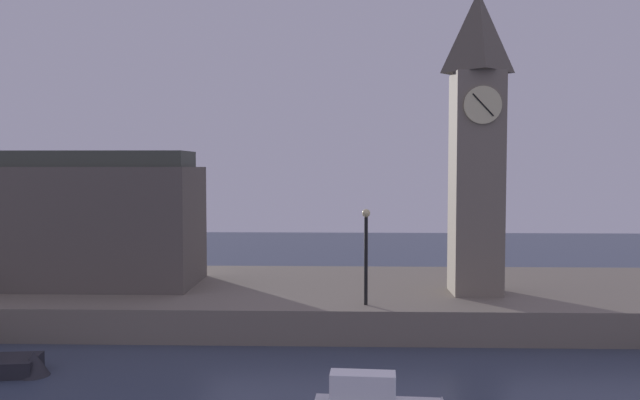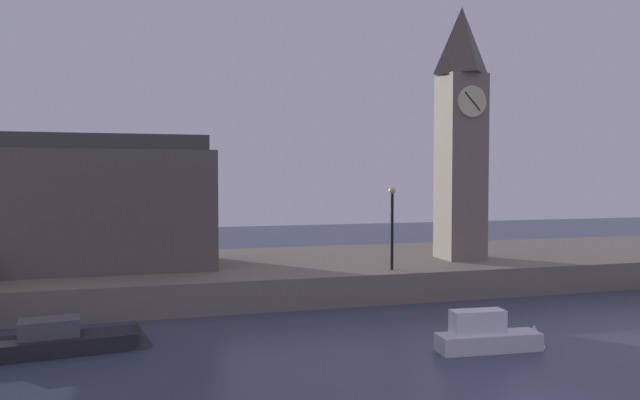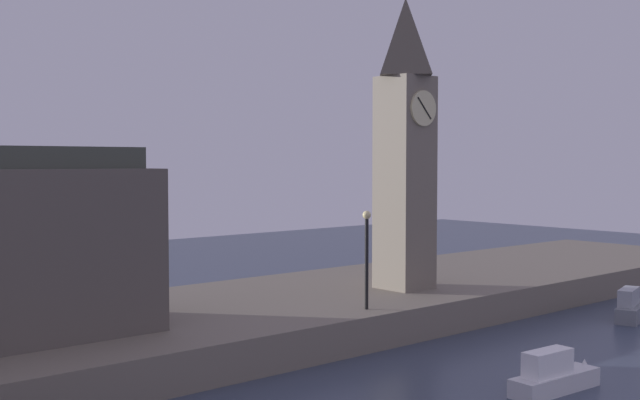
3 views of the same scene
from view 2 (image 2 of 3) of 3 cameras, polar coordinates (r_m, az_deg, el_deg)
far_embankment at (r=34.23m, az=0.66°, el=-6.91°), size 70.00×12.00×1.50m
clock_tower at (r=34.94m, az=13.40°, el=6.69°), size 2.49×2.53×14.30m
parliament_hall at (r=32.49m, az=-21.99°, el=-0.21°), size 12.68×5.33×10.63m
streetlamp at (r=30.12m, az=6.94°, el=-1.78°), size 0.36×0.36×4.21m
boat_barge_dark at (r=23.34m, az=-21.64°, el=-12.35°), size 5.63×2.19×1.49m
boat_ferry_white at (r=22.70m, az=16.38°, el=-12.40°), size 4.27×1.26×1.61m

